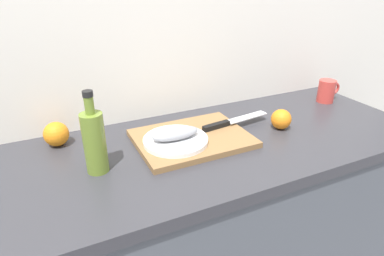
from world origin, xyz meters
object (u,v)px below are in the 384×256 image
cutting_board (192,138)px  olive_oil_bottle (94,141)px  orange_0 (281,119)px  fish_fillet (175,133)px  chef_knife (228,123)px  white_plate (176,140)px  coffee_mug_0 (327,91)px

cutting_board → olive_oil_bottle: (-0.33, -0.05, 0.09)m
cutting_board → orange_0: (0.34, -0.05, 0.03)m
fish_fillet → olive_oil_bottle: 0.27m
cutting_board → chef_knife: (0.16, 0.03, 0.02)m
white_plate → fish_fillet: 0.03m
coffee_mug_0 → orange_0: (-0.37, -0.14, -0.01)m
white_plate → orange_0: 0.41m
chef_knife → fish_fillet: bearing=-176.0°
fish_fillet → coffee_mug_0: size_ratio=1.42×
coffee_mug_0 → orange_0: 0.39m
chef_knife → coffee_mug_0: 0.56m
cutting_board → fish_fillet: size_ratio=2.38×
fish_fillet → coffee_mug_0: 0.79m
orange_0 → coffee_mug_0: bearing=20.6°
olive_oil_bottle → white_plate: bearing=6.7°
chef_knife → orange_0: 0.20m
fish_fillet → chef_knife: bearing=11.1°
fish_fillet → chef_knife: fish_fillet is taller
cutting_board → fish_fillet: fish_fillet is taller
chef_knife → olive_oil_bottle: size_ratio=1.17×
white_plate → orange_0: orange_0 is taller
orange_0 → fish_fillet: bearing=175.8°
cutting_board → olive_oil_bottle: olive_oil_bottle is taller
fish_fillet → coffee_mug_0: bearing=7.9°
coffee_mug_0 → chef_knife: bearing=-173.5°
coffee_mug_0 → orange_0: coffee_mug_0 is taller
white_plate → chef_knife: 0.23m
white_plate → orange_0: bearing=-4.2°
fish_fillet → chef_knife: (0.23, 0.04, -0.02)m
chef_knife → coffee_mug_0: size_ratio=2.56×
white_plate → chef_knife: bearing=11.1°
white_plate → olive_oil_bottle: olive_oil_bottle is taller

